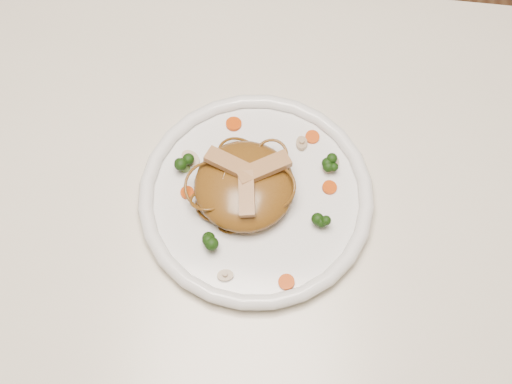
# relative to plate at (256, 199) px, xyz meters

# --- Properties ---
(ground) EXTENTS (4.00, 4.00, 0.00)m
(ground) POSITION_rel_plate_xyz_m (-0.04, -0.02, -0.76)
(ground) COLOR #58331E
(ground) RESTS_ON ground
(table) EXTENTS (1.20, 0.80, 0.75)m
(table) POSITION_rel_plate_xyz_m (-0.04, -0.02, -0.11)
(table) COLOR #EDE1C9
(table) RESTS_ON ground
(plate) EXTENTS (0.34, 0.34, 0.02)m
(plate) POSITION_rel_plate_xyz_m (0.00, 0.00, 0.00)
(plate) COLOR white
(plate) RESTS_ON table
(noodle_mound) EXTENTS (0.17, 0.17, 0.04)m
(noodle_mound) POSITION_rel_plate_xyz_m (-0.02, 0.00, 0.03)
(noodle_mound) COLOR brown
(noodle_mound) RESTS_ON plate
(chicken_a) EXTENTS (0.07, 0.06, 0.01)m
(chicken_a) POSITION_rel_plate_xyz_m (0.01, 0.02, 0.06)
(chicken_a) COLOR tan
(chicken_a) RESTS_ON noodle_mound
(chicken_b) EXTENTS (0.07, 0.04, 0.01)m
(chicken_b) POSITION_rel_plate_xyz_m (-0.04, 0.02, 0.06)
(chicken_b) COLOR tan
(chicken_b) RESTS_ON noodle_mound
(chicken_c) EXTENTS (0.03, 0.06, 0.01)m
(chicken_c) POSITION_rel_plate_xyz_m (-0.01, -0.02, 0.06)
(chicken_c) COLOR tan
(chicken_c) RESTS_ON noodle_mound
(broccoli_0) EXTENTS (0.03, 0.03, 0.03)m
(broccoli_0) POSITION_rel_plate_xyz_m (0.09, 0.05, 0.02)
(broccoli_0) COLOR #14330A
(broccoli_0) RESTS_ON plate
(broccoli_1) EXTENTS (0.03, 0.03, 0.03)m
(broccoli_1) POSITION_rel_plate_xyz_m (-0.10, 0.03, 0.02)
(broccoli_1) COLOR #14330A
(broccoli_1) RESTS_ON plate
(broccoli_2) EXTENTS (0.03, 0.03, 0.03)m
(broccoli_2) POSITION_rel_plate_xyz_m (-0.05, -0.07, 0.02)
(broccoli_2) COLOR #14330A
(broccoli_2) RESTS_ON plate
(broccoli_3) EXTENTS (0.03, 0.03, 0.03)m
(broccoli_3) POSITION_rel_plate_xyz_m (0.09, -0.03, 0.02)
(broccoli_3) COLOR #14330A
(broccoli_3) RESTS_ON plate
(carrot_0) EXTENTS (0.02, 0.02, 0.00)m
(carrot_0) POSITION_rel_plate_xyz_m (0.07, 0.10, 0.01)
(carrot_0) COLOR #CD3807
(carrot_0) RESTS_ON plate
(carrot_1) EXTENTS (0.02, 0.02, 0.00)m
(carrot_1) POSITION_rel_plate_xyz_m (-0.09, -0.01, 0.01)
(carrot_1) COLOR #CD3807
(carrot_1) RESTS_ON plate
(carrot_2) EXTENTS (0.02, 0.02, 0.00)m
(carrot_2) POSITION_rel_plate_xyz_m (0.10, 0.02, 0.01)
(carrot_2) COLOR #CD3807
(carrot_2) RESTS_ON plate
(carrot_3) EXTENTS (0.03, 0.03, 0.00)m
(carrot_3) POSITION_rel_plate_xyz_m (-0.04, 0.10, 0.01)
(carrot_3) COLOR #CD3807
(carrot_3) RESTS_ON plate
(carrot_4) EXTENTS (0.02, 0.02, 0.00)m
(carrot_4) POSITION_rel_plate_xyz_m (0.05, -0.11, 0.01)
(carrot_4) COLOR #CD3807
(carrot_4) RESTS_ON plate
(mushroom_0) EXTENTS (0.02, 0.02, 0.01)m
(mushroom_0) POSITION_rel_plate_xyz_m (-0.02, -0.11, 0.01)
(mushroom_0) COLOR beige
(mushroom_0) RESTS_ON plate
(mushroom_1) EXTENTS (0.04, 0.04, 0.01)m
(mushroom_1) POSITION_rel_plate_xyz_m (0.09, 0.06, 0.01)
(mushroom_1) COLOR beige
(mushroom_1) RESTS_ON plate
(mushroom_2) EXTENTS (0.04, 0.04, 0.01)m
(mushroom_2) POSITION_rel_plate_xyz_m (-0.09, 0.04, 0.01)
(mushroom_2) COLOR beige
(mushroom_2) RESTS_ON plate
(mushroom_3) EXTENTS (0.02, 0.02, 0.01)m
(mushroom_3) POSITION_rel_plate_xyz_m (0.05, 0.09, 0.01)
(mushroom_3) COLOR beige
(mushroom_3) RESTS_ON plate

